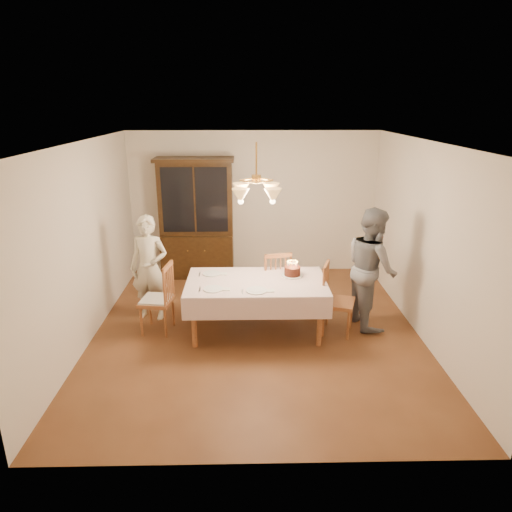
{
  "coord_description": "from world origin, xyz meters",
  "views": [
    {
      "loc": [
        -0.13,
        -5.77,
        3.07
      ],
      "look_at": [
        0.0,
        0.2,
        1.05
      ],
      "focal_mm": 32.0,
      "sensor_mm": 36.0,
      "label": 1
    }
  ],
  "objects_px": {
    "dining_table": "(256,286)",
    "china_hutch": "(197,220)",
    "birthday_cake": "(292,272)",
    "chair_far_side": "(275,285)",
    "elderly_woman": "(149,268)"
  },
  "relations": [
    {
      "from": "china_hutch",
      "to": "birthday_cake",
      "type": "bearing_deg",
      "value": -53.43
    },
    {
      "from": "dining_table",
      "to": "chair_far_side",
      "type": "height_order",
      "value": "chair_far_side"
    },
    {
      "from": "dining_table",
      "to": "birthday_cake",
      "type": "bearing_deg",
      "value": 19.9
    },
    {
      "from": "dining_table",
      "to": "china_hutch",
      "type": "height_order",
      "value": "china_hutch"
    },
    {
      "from": "elderly_woman",
      "to": "birthday_cake",
      "type": "distance_m",
      "value": 2.08
    },
    {
      "from": "birthday_cake",
      "to": "chair_far_side",
      "type": "bearing_deg",
      "value": 116.3
    },
    {
      "from": "dining_table",
      "to": "china_hutch",
      "type": "bearing_deg",
      "value": 114.53
    },
    {
      "from": "chair_far_side",
      "to": "elderly_woman",
      "type": "height_order",
      "value": "elderly_woman"
    },
    {
      "from": "china_hutch",
      "to": "chair_far_side",
      "type": "xyz_separation_m",
      "value": [
        1.32,
        -1.63,
        -0.6
      ]
    },
    {
      "from": "dining_table",
      "to": "china_hutch",
      "type": "relative_size",
      "value": 0.88
    },
    {
      "from": "elderly_woman",
      "to": "dining_table",
      "type": "bearing_deg",
      "value": -6.54
    },
    {
      "from": "chair_far_side",
      "to": "elderly_woman",
      "type": "distance_m",
      "value": 1.87
    },
    {
      "from": "dining_table",
      "to": "china_hutch",
      "type": "xyz_separation_m",
      "value": [
        -1.03,
        2.25,
        0.36
      ]
    },
    {
      "from": "china_hutch",
      "to": "dining_table",
      "type": "bearing_deg",
      "value": -65.47
    },
    {
      "from": "dining_table",
      "to": "elderly_woman",
      "type": "relative_size",
      "value": 1.22
    }
  ]
}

